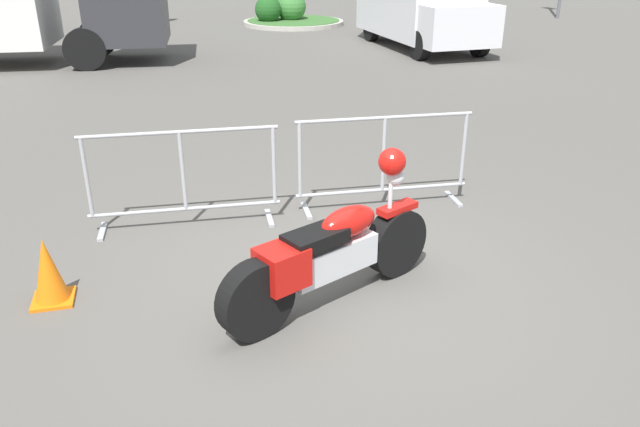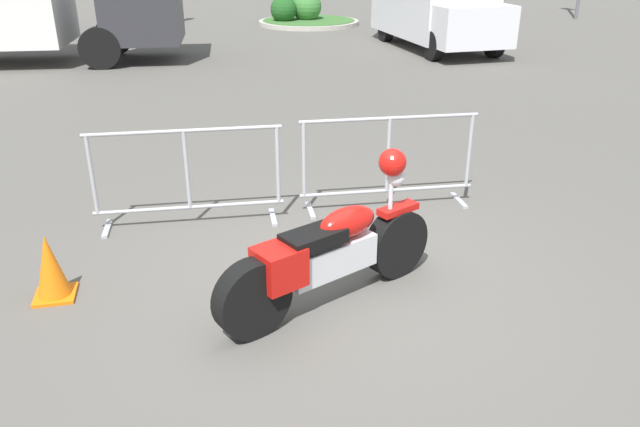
# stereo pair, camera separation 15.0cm
# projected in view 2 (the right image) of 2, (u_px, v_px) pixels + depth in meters

# --- Properties ---
(ground_plane) EXTENTS (120.00, 120.00, 0.00)m
(ground_plane) POSITION_uv_depth(u_px,v_px,m) (341.00, 285.00, 5.60)
(ground_plane) COLOR #54514C
(motorcycle) EXTENTS (2.04, 1.10, 1.23)m
(motorcycle) POSITION_uv_depth(u_px,v_px,m) (330.00, 252.00, 5.16)
(motorcycle) COLOR black
(motorcycle) RESTS_ON ground
(crowd_barrier_near) EXTENTS (2.01, 0.54, 1.07)m
(crowd_barrier_near) POSITION_uv_depth(u_px,v_px,m) (188.00, 177.00, 6.56)
(crowd_barrier_near) COLOR #9EA0A5
(crowd_barrier_near) RESTS_ON ground
(crowd_barrier_far) EXTENTS (2.01, 0.54, 1.07)m
(crowd_barrier_far) POSITION_uv_depth(u_px,v_px,m) (388.00, 162.00, 7.00)
(crowd_barrier_far) COLOR #9EA0A5
(crowd_barrier_far) RESTS_ON ground
(delivery_van) EXTENTS (2.23, 5.10, 2.31)m
(delivery_van) POSITION_uv_depth(u_px,v_px,m) (435.00, 1.00, 16.99)
(delivery_van) COLOR silver
(delivery_van) RESTS_ON ground
(parked_car_silver) EXTENTS (2.00, 4.51, 1.50)m
(parked_car_silver) POSITION_uv_depth(u_px,v_px,m) (17.00, 8.00, 19.93)
(parked_car_silver) COLOR #B7BABF
(parked_car_silver) RESTS_ON ground
(planter_island) EXTENTS (3.52, 3.52, 1.12)m
(planter_island) POSITION_uv_depth(u_px,v_px,m) (303.00, 15.00, 21.96)
(planter_island) COLOR #ADA89E
(planter_island) RESTS_ON ground
(traffic_cone) EXTENTS (0.34, 0.34, 0.59)m
(traffic_cone) POSITION_uv_depth(u_px,v_px,m) (50.00, 267.00, 5.31)
(traffic_cone) COLOR orange
(traffic_cone) RESTS_ON ground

